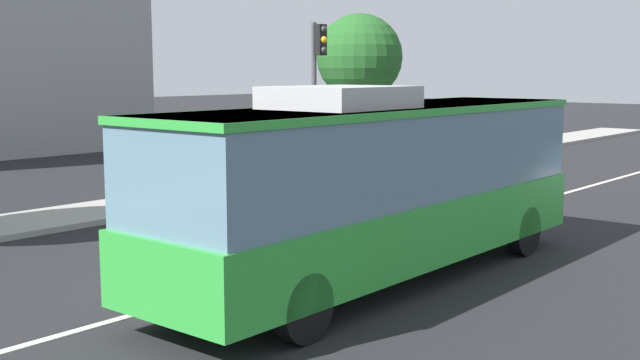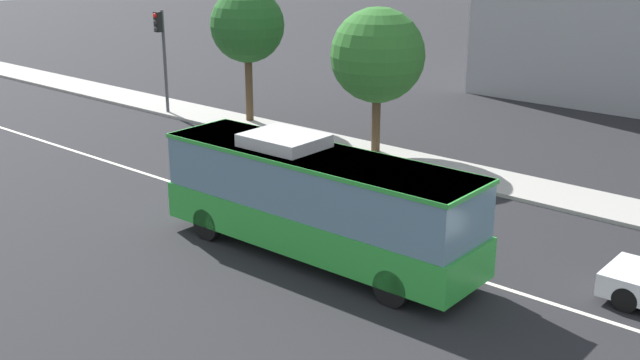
{
  "view_description": "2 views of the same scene",
  "coord_description": "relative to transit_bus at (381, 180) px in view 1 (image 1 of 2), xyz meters",
  "views": [
    {
      "loc": [
        -9.26,
        -9.8,
        3.72
      ],
      "look_at": [
        1.49,
        -0.64,
        1.76
      ],
      "focal_mm": 44.65,
      "sensor_mm": 36.0,
      "label": 1
    },
    {
      "loc": [
        15.4,
        -17.24,
        9.14
      ],
      "look_at": [
        0.84,
        -0.15,
        1.72
      ],
      "focal_mm": 43.44,
      "sensor_mm": 36.0,
      "label": 2
    }
  ],
  "objects": [
    {
      "name": "traffic_light_near_corner",
      "position": [
        7.93,
        8.28,
        1.75
      ],
      "size": [
        0.34,
        0.62,
        5.2
      ],
      "rotation": [
        0.0,
        0.0,
        -1.66
      ],
      "color": "#47474C",
      "rests_on": "ground_plane"
    },
    {
      "name": "transit_bus",
      "position": [
        0.0,
        0.0,
        0.0
      ],
      "size": [
        10.03,
        2.62,
        3.46
      ],
      "rotation": [
        0.0,
        0.0,
        0.01
      ],
      "color": "green",
      "rests_on": "ground_plane"
    },
    {
      "name": "ground_plane",
      "position": [
        -1.96,
        1.65,
        -1.81
      ],
      "size": [
        160.0,
        160.0,
        0.0
      ],
      "primitive_type": "plane",
      "color": "black"
    },
    {
      "name": "sedan_white",
      "position": [
        9.59,
        3.28,
        -1.09
      ],
      "size": [
        4.52,
        1.85,
        1.46
      ],
      "rotation": [
        0.0,
        0.0,
        3.15
      ],
      "color": "white",
      "rests_on": "ground_plane"
    },
    {
      "name": "sidewalk_kerb",
      "position": [
        -1.96,
        9.39,
        -1.74
      ],
      "size": [
        80.0,
        2.55,
        0.14
      ],
      "primitive_type": "cube",
      "color": "#9E9B93",
      "rests_on": "ground_plane"
    },
    {
      "name": "street_tree_kerbside_left",
      "position": [
        11.95,
        9.71,
        2.35
      ],
      "size": [
        3.14,
        3.14,
        5.76
      ],
      "color": "#4C3823",
      "rests_on": "ground_plane"
    },
    {
      "name": "lane_centre_line",
      "position": [
        -1.96,
        1.65,
        -1.8
      ],
      "size": [
        76.0,
        0.16,
        0.01
      ],
      "primitive_type": "cube",
      "color": "silver",
      "rests_on": "ground_plane"
    }
  ]
}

